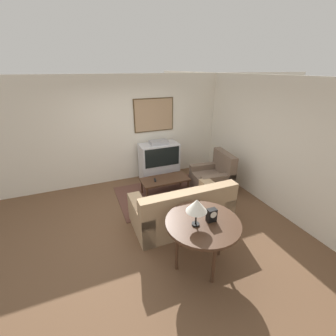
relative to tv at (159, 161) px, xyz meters
name	(u,v)px	position (x,y,z in m)	size (l,w,h in m)	color
ground_plane	(152,222)	(-0.80, -1.74, -0.52)	(12.00, 12.00, 0.00)	brown
wall_back	(125,130)	(-0.78, 0.39, 0.84)	(12.00, 0.10, 2.70)	silver
wall_right	(266,142)	(1.83, -1.74, 0.83)	(0.06, 12.00, 2.70)	silver
area_rug	(166,194)	(-0.12, -0.83, -0.51)	(2.31, 1.54, 0.01)	brown
tv	(159,161)	(0.00, 0.00, 0.00)	(1.02, 0.52, 1.10)	silver
couch	(182,210)	(-0.27, -2.00, -0.21)	(1.84, 1.00, 0.91)	tan
armchair	(213,179)	(1.00, -1.10, -0.20)	(0.91, 0.94, 0.98)	brown
coffee_table	(165,180)	(-0.15, -0.81, -0.15)	(1.13, 0.53, 0.41)	#472D1E
console_table	(203,226)	(-0.43, -3.02, 0.22)	(1.08, 1.08, 0.81)	#472D1E
table_lamp	(197,206)	(-0.56, -3.04, 0.61)	(0.29, 0.29, 0.41)	black
mantel_clock	(212,215)	(-0.31, -3.05, 0.39)	(0.14, 0.10, 0.20)	black
remote	(155,180)	(-0.40, -0.81, -0.10)	(0.08, 0.17, 0.02)	black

